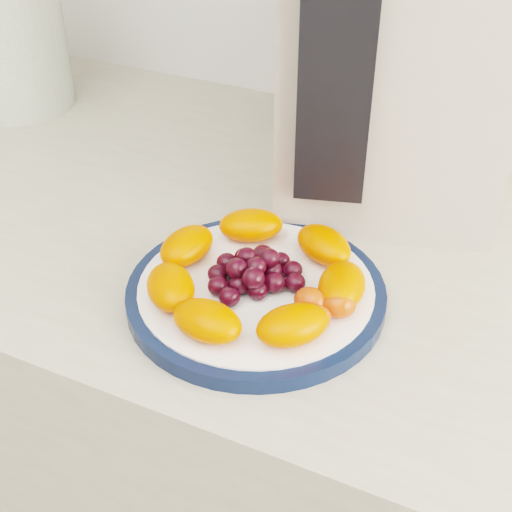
% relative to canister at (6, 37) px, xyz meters
% --- Properties ---
extents(counter, '(3.50, 0.60, 0.90)m').
position_rel_canister_xyz_m(counter, '(0.38, -0.11, -0.55)').
color(counter, '#ABA48E').
rests_on(counter, floor).
extents(cabinet_face, '(3.48, 0.58, 0.84)m').
position_rel_canister_xyz_m(cabinet_face, '(0.38, -0.11, -0.58)').
color(cabinet_face, '#9F865C').
rests_on(cabinet_face, floor).
extents(plate_rim, '(0.24, 0.24, 0.01)m').
position_rel_canister_xyz_m(plate_rim, '(0.50, -0.26, -0.09)').
color(plate_rim, '#0B1734').
rests_on(plate_rim, counter).
extents(plate_face, '(0.21, 0.21, 0.02)m').
position_rel_canister_xyz_m(plate_face, '(0.50, -0.26, -0.09)').
color(plate_face, white).
rests_on(plate_face, counter).
extents(canister, '(0.16, 0.16, 0.19)m').
position_rel_canister_xyz_m(canister, '(0.00, 0.00, 0.00)').
color(canister, '#3C5A1B').
rests_on(canister, counter).
extents(appliance_body, '(0.30, 0.36, 0.39)m').
position_rel_canister_xyz_m(appliance_body, '(0.53, 0.03, 0.10)').
color(appliance_body, '#A59A8D').
rests_on(appliance_body, counter).
extents(appliance_panel, '(0.07, 0.04, 0.29)m').
position_rel_canister_xyz_m(appliance_panel, '(0.52, -0.14, 0.10)').
color(appliance_panel, black).
rests_on(appliance_panel, appliance_body).
extents(fruit_plate, '(0.20, 0.20, 0.03)m').
position_rel_canister_xyz_m(fruit_plate, '(0.50, -0.26, -0.06)').
color(fruit_plate, '#FF4100').
rests_on(fruit_plate, plate_face).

